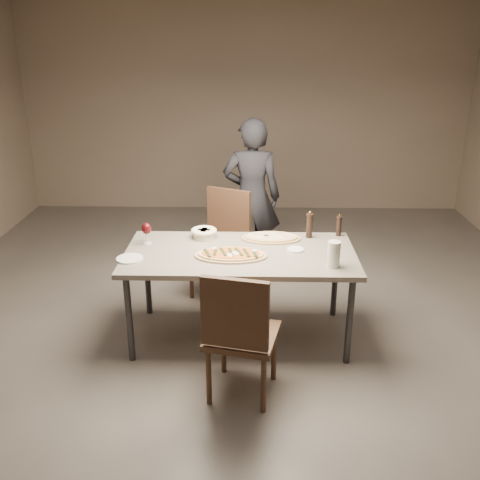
{
  "coord_description": "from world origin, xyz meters",
  "views": [
    {
      "loc": [
        0.08,
        -3.85,
        2.34
      ],
      "look_at": [
        0.0,
        0.0,
        0.85
      ],
      "focal_mm": 40.0,
      "sensor_mm": 36.0,
      "label": 1
    }
  ],
  "objects_px": {
    "bread_basket": "(204,232)",
    "dining_table": "(240,259)",
    "chair_near": "(239,330)",
    "ham_pizza": "(271,238)",
    "pepper_mill_left": "(339,226)",
    "carafe": "(334,254)",
    "diner": "(252,197)",
    "zucchini_pizza": "(231,255)",
    "chair_far": "(223,237)"
  },
  "relations": [
    {
      "from": "pepper_mill_left",
      "to": "chair_near",
      "type": "distance_m",
      "value": 1.48
    },
    {
      "from": "chair_near",
      "to": "dining_table",
      "type": "bearing_deg",
      "value": 103.56
    },
    {
      "from": "dining_table",
      "to": "carafe",
      "type": "height_order",
      "value": "carafe"
    },
    {
      "from": "bread_basket",
      "to": "chair_near",
      "type": "height_order",
      "value": "chair_near"
    },
    {
      "from": "bread_basket",
      "to": "carafe",
      "type": "height_order",
      "value": "carafe"
    },
    {
      "from": "ham_pizza",
      "to": "zucchini_pizza",
      "type": "bearing_deg",
      "value": -111.74
    },
    {
      "from": "chair_far",
      "to": "carafe",
      "type": "bearing_deg",
      "value": 152.73
    },
    {
      "from": "zucchini_pizza",
      "to": "pepper_mill_left",
      "type": "relative_size",
      "value": 2.94
    },
    {
      "from": "ham_pizza",
      "to": "dining_table",
      "type": "bearing_deg",
      "value": -113.25
    },
    {
      "from": "chair_far",
      "to": "ham_pizza",
      "type": "bearing_deg",
      "value": 151.86
    },
    {
      "from": "pepper_mill_left",
      "to": "carafe",
      "type": "xyz_separation_m",
      "value": [
        -0.13,
        -0.64,
        0.01
      ]
    },
    {
      "from": "bread_basket",
      "to": "dining_table",
      "type": "bearing_deg",
      "value": -45.01
    },
    {
      "from": "diner",
      "to": "chair_near",
      "type": "bearing_deg",
      "value": 89.32
    },
    {
      "from": "pepper_mill_left",
      "to": "bread_basket",
      "type": "bearing_deg",
      "value": -176.33
    },
    {
      "from": "chair_far",
      "to": "pepper_mill_left",
      "type": "bearing_deg",
      "value": 179.74
    },
    {
      "from": "ham_pizza",
      "to": "diner",
      "type": "relative_size",
      "value": 0.31
    },
    {
      "from": "chair_near",
      "to": "ham_pizza",
      "type": "bearing_deg",
      "value": 90.5
    },
    {
      "from": "zucchini_pizza",
      "to": "chair_far",
      "type": "bearing_deg",
      "value": 72.58
    },
    {
      "from": "ham_pizza",
      "to": "pepper_mill_left",
      "type": "height_order",
      "value": "pepper_mill_left"
    },
    {
      "from": "bread_basket",
      "to": "carafe",
      "type": "xyz_separation_m",
      "value": [
        0.99,
        -0.57,
        0.05
      ]
    },
    {
      "from": "ham_pizza",
      "to": "pepper_mill_left",
      "type": "xyz_separation_m",
      "value": [
        0.57,
        0.1,
        0.07
      ]
    },
    {
      "from": "diner",
      "to": "bread_basket",
      "type": "bearing_deg",
      "value": 70.16
    },
    {
      "from": "bread_basket",
      "to": "pepper_mill_left",
      "type": "height_order",
      "value": "pepper_mill_left"
    },
    {
      "from": "dining_table",
      "to": "zucchini_pizza",
      "type": "relative_size",
      "value": 3.22
    },
    {
      "from": "diner",
      "to": "chair_far",
      "type": "bearing_deg",
      "value": 62.42
    },
    {
      "from": "pepper_mill_left",
      "to": "dining_table",
      "type": "bearing_deg",
      "value": -155.19
    },
    {
      "from": "pepper_mill_left",
      "to": "diner",
      "type": "xyz_separation_m",
      "value": [
        -0.73,
        0.95,
        -0.04
      ]
    },
    {
      "from": "pepper_mill_left",
      "to": "carafe",
      "type": "height_order",
      "value": "carafe"
    },
    {
      "from": "dining_table",
      "to": "bread_basket",
      "type": "bearing_deg",
      "value": 134.99
    },
    {
      "from": "dining_table",
      "to": "zucchini_pizza",
      "type": "height_order",
      "value": "zucchini_pizza"
    },
    {
      "from": "chair_near",
      "to": "diner",
      "type": "bearing_deg",
      "value": 100.6
    },
    {
      "from": "dining_table",
      "to": "chair_near",
      "type": "height_order",
      "value": "chair_near"
    },
    {
      "from": "ham_pizza",
      "to": "carafe",
      "type": "bearing_deg",
      "value": -32.63
    },
    {
      "from": "dining_table",
      "to": "chair_near",
      "type": "xyz_separation_m",
      "value": [
        0.01,
        -0.82,
        -0.15
      ]
    },
    {
      "from": "diner",
      "to": "carafe",
      "type": "bearing_deg",
      "value": 111.9
    },
    {
      "from": "bread_basket",
      "to": "chair_far",
      "type": "distance_m",
      "value": 0.61
    },
    {
      "from": "dining_table",
      "to": "chair_far",
      "type": "xyz_separation_m",
      "value": [
        -0.18,
        0.85,
        -0.14
      ]
    },
    {
      "from": "bread_basket",
      "to": "pepper_mill_left",
      "type": "xyz_separation_m",
      "value": [
        1.13,
        0.07,
        0.04
      ]
    },
    {
      "from": "chair_near",
      "to": "chair_far",
      "type": "distance_m",
      "value": 1.68
    },
    {
      "from": "dining_table",
      "to": "chair_near",
      "type": "distance_m",
      "value": 0.84
    },
    {
      "from": "dining_table",
      "to": "carafe",
      "type": "bearing_deg",
      "value": -20.93
    },
    {
      "from": "chair_near",
      "to": "diner",
      "type": "relative_size",
      "value": 0.6
    },
    {
      "from": "dining_table",
      "to": "carafe",
      "type": "distance_m",
      "value": 0.75
    },
    {
      "from": "pepper_mill_left",
      "to": "chair_far",
      "type": "distance_m",
      "value": 1.14
    },
    {
      "from": "pepper_mill_left",
      "to": "chair_near",
      "type": "height_order",
      "value": "chair_near"
    },
    {
      "from": "dining_table",
      "to": "chair_near",
      "type": "bearing_deg",
      "value": -89.09
    },
    {
      "from": "pepper_mill_left",
      "to": "carafe",
      "type": "bearing_deg",
      "value": -101.85
    },
    {
      "from": "carafe",
      "to": "chair_far",
      "type": "bearing_deg",
      "value": 127.9
    },
    {
      "from": "dining_table",
      "to": "diner",
      "type": "distance_m",
      "value": 1.34
    },
    {
      "from": "zucchini_pizza",
      "to": "bread_basket",
      "type": "xyz_separation_m",
      "value": [
        -0.24,
        0.4,
        0.03
      ]
    }
  ]
}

